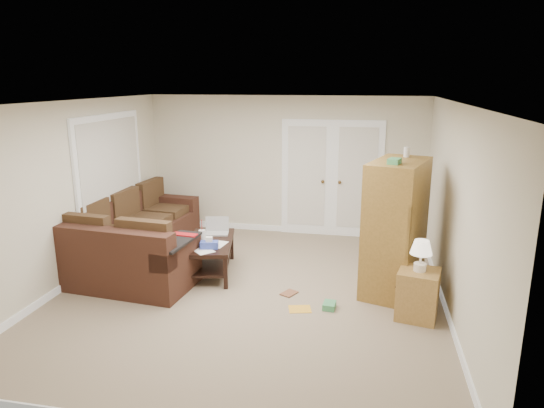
% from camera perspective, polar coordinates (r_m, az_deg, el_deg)
% --- Properties ---
extents(floor, '(5.50, 5.50, 0.00)m').
position_cam_1_polar(floor, '(6.60, -2.63, -10.33)').
color(floor, gray).
rests_on(floor, ground).
extents(ceiling, '(5.00, 5.50, 0.02)m').
position_cam_1_polar(ceiling, '(6.01, -2.91, 11.89)').
color(ceiling, white).
rests_on(ceiling, wall_back).
extents(wall_left, '(0.02, 5.50, 2.50)m').
position_cam_1_polar(wall_left, '(7.20, -22.47, 1.17)').
color(wall_left, beige).
rests_on(wall_left, floor).
extents(wall_right, '(0.02, 5.50, 2.50)m').
position_cam_1_polar(wall_right, '(6.10, 20.67, -0.89)').
color(wall_right, beige).
rests_on(wall_right, floor).
extents(wall_back, '(5.00, 0.02, 2.50)m').
position_cam_1_polar(wall_back, '(8.82, 1.54, 4.53)').
color(wall_back, beige).
rests_on(wall_back, floor).
extents(wall_front, '(5.00, 0.02, 2.50)m').
position_cam_1_polar(wall_front, '(3.72, -13.15, -9.98)').
color(wall_front, beige).
rests_on(wall_front, floor).
extents(baseboards, '(5.00, 5.50, 0.10)m').
position_cam_1_polar(baseboards, '(6.58, -2.64, -9.94)').
color(baseboards, silver).
rests_on(baseboards, floor).
extents(french_doors, '(1.80, 0.05, 2.13)m').
position_cam_1_polar(french_doors, '(8.73, 7.00, 2.89)').
color(french_doors, silver).
rests_on(french_doors, floor).
extents(window_left, '(0.05, 1.92, 1.42)m').
position_cam_1_polar(window_left, '(7.96, -18.54, 4.90)').
color(window_left, silver).
rests_on(window_left, wall_left).
extents(sectional_sofa, '(2.06, 3.14, 0.92)m').
position_cam_1_polar(sectional_sofa, '(7.71, -16.10, -4.35)').
color(sectional_sofa, '#402318').
rests_on(sectional_sofa, floor).
extents(coffee_table, '(0.84, 1.32, 0.83)m').
position_cam_1_polar(coffee_table, '(7.20, -7.14, -5.96)').
color(coffee_table, black).
rests_on(coffee_table, floor).
extents(tv_armoire, '(0.91, 1.24, 1.90)m').
position_cam_1_polar(tv_armoire, '(6.56, 14.30, -2.60)').
color(tv_armoire, olive).
rests_on(tv_armoire, floor).
extents(side_cabinet, '(0.54, 0.54, 0.97)m').
position_cam_1_polar(side_cabinet, '(6.07, 16.80, -9.68)').
color(side_cabinet, '#A77C3D').
rests_on(side_cabinet, floor).
extents(space_heater, '(0.13, 0.11, 0.33)m').
position_cam_1_polar(space_heater, '(8.67, 12.70, -3.39)').
color(space_heater, silver).
rests_on(space_heater, floor).
extents(floor_magazine, '(0.32, 0.27, 0.01)m').
position_cam_1_polar(floor_magazine, '(6.16, 3.29, -12.24)').
color(floor_magazine, gold).
rests_on(floor_magazine, floor).
extents(floor_greenbox, '(0.16, 0.21, 0.08)m').
position_cam_1_polar(floor_greenbox, '(6.20, 6.76, -11.77)').
color(floor_greenbox, '#44965C').
rests_on(floor_greenbox, floor).
extents(floor_book, '(0.25, 0.27, 0.02)m').
position_cam_1_polar(floor_book, '(6.60, 1.45, -10.27)').
color(floor_book, brown).
rests_on(floor_book, floor).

